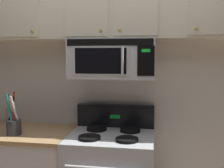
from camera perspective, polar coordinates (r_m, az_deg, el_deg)
The scene contains 5 objects.
back_wall at distance 2.71m, azimuth 1.02°, elevation 0.66°, with size 5.20×0.10×2.70m, color silver.
over_range_microwave at distance 2.45m, azimuth 0.18°, elevation 5.37°, with size 0.76×0.43×0.35m.
upper_cabinets at distance 2.51m, azimuth 0.31°, elevation 15.69°, with size 2.50×0.36×0.55m.
utensil_crock_charcoal at distance 2.57m, azimuth -20.14°, elevation -7.93°, with size 0.13×0.13×0.39m.
pepper_mill at distance 2.97m, azimuth -20.97°, elevation -6.27°, with size 0.06×0.06×0.18m, color #B7B2A8.
Camera 1 is at (0.39, -1.88, 1.61)m, focal length 43.10 mm.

